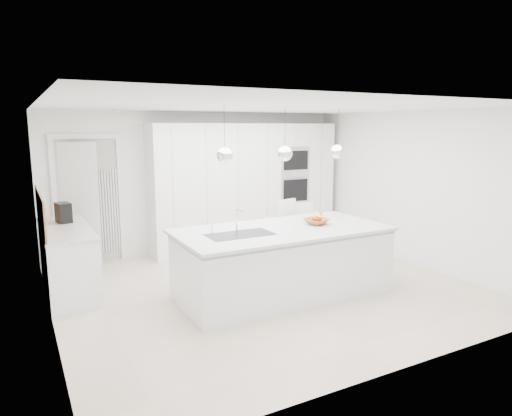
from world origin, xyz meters
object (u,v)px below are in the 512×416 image
island_base (284,263)px  espresso_machine (63,213)px  fruit_bowl (317,221)px  bar_stool_right (307,234)px  bar_stool_left (292,237)px

island_base → espresso_machine: size_ratio=9.92×
fruit_bowl → espresso_machine: espresso_machine is taller
espresso_machine → island_base: bearing=-48.0°
espresso_machine → fruit_bowl: bearing=-42.0°
island_base → bar_stool_right: size_ratio=2.80×
island_base → bar_stool_left: (0.63, 0.79, 0.13)m
fruit_bowl → espresso_machine: (-3.09, 1.80, 0.10)m
island_base → bar_stool_left: size_ratio=2.51×
bar_stool_right → island_base: bearing=-116.0°
fruit_bowl → bar_stool_left: bar_stool_left is taller
island_base → espresso_machine: bearing=143.9°
island_base → fruit_bowl: (0.56, 0.05, 0.51)m
bar_stool_left → fruit_bowl: bearing=-109.4°
fruit_bowl → espresso_machine: bearing=149.8°
fruit_bowl → bar_stool_left: (0.07, 0.74, -0.38)m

